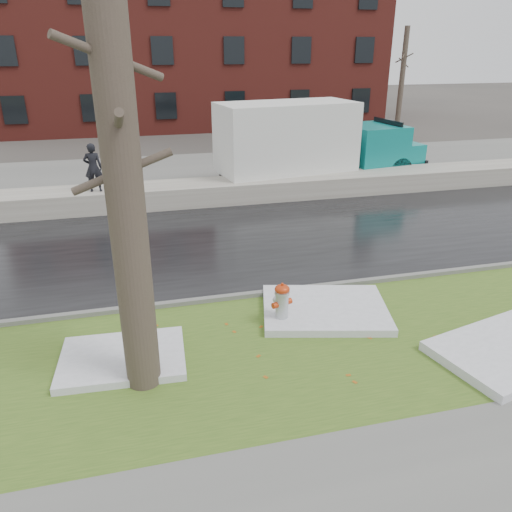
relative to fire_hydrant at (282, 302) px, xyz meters
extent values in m
plane|color=#47423D|center=(-0.04, 0.32, -0.53)|extent=(120.00, 120.00, 0.00)
cube|color=#36511B|center=(-0.04, -0.93, -0.51)|extent=(60.00, 4.50, 0.04)
cube|color=black|center=(-0.04, 4.82, -0.52)|extent=(60.00, 7.00, 0.03)
cube|color=slate|center=(-0.04, 13.32, -0.52)|extent=(60.00, 9.00, 0.03)
cube|color=slate|center=(-0.04, 1.32, -0.46)|extent=(60.00, 0.15, 0.14)
cube|color=#A3A095|center=(-0.04, 9.02, -0.16)|extent=(60.00, 1.60, 0.75)
cube|color=maroon|center=(1.96, 30.32, 4.47)|extent=(26.00, 12.00, 10.00)
cylinder|color=brown|center=(-6.04, 26.32, 2.72)|extent=(0.36, 0.36, 6.50)
cylinder|color=brown|center=(-6.04, 26.32, 3.67)|extent=(0.84, 1.62, 0.73)
cylinder|color=brown|center=(-6.04, 26.32, 4.57)|extent=(1.08, 1.26, 0.66)
cylinder|color=brown|center=(-6.04, 26.32, 3.07)|extent=(1.40, 0.61, 0.63)
cylinder|color=brown|center=(15.96, 24.32, 2.72)|extent=(0.36, 0.36, 6.50)
cylinder|color=brown|center=(15.96, 24.32, 3.67)|extent=(0.84, 1.62, 0.73)
cylinder|color=brown|center=(15.96, 24.32, 4.57)|extent=(1.08, 1.26, 0.66)
cylinder|color=brown|center=(15.96, 24.32, 3.07)|extent=(1.40, 0.61, 0.63)
cylinder|color=#AAAEB2|center=(0.00, -0.01, -0.10)|extent=(0.33, 0.33, 0.79)
ellipsoid|color=#AB2E0D|center=(0.00, -0.01, 0.30)|extent=(0.38, 0.38, 0.18)
cylinder|color=#AB2E0D|center=(0.00, -0.01, 0.40)|extent=(0.07, 0.07, 0.06)
cylinder|color=#AB2E0D|center=(-0.15, -0.06, -0.02)|extent=(0.15, 0.15, 0.12)
cylinder|color=#AB2E0D|center=(0.16, 0.04, -0.02)|extent=(0.15, 0.15, 0.12)
cylinder|color=#AAAEB2|center=(-0.05, 0.15, -0.02)|extent=(0.19, 0.16, 0.16)
cylinder|color=brown|center=(-2.81, -1.24, 3.03)|extent=(0.73, 0.73, 7.04)
cylinder|color=brown|center=(-2.81, -1.24, 3.73)|extent=(0.22, 1.75, 0.73)
cylinder|color=brown|center=(-2.81, -1.24, 4.64)|extent=(1.42, 0.84, 0.66)
cylinder|color=brown|center=(-2.81, -1.24, 3.13)|extent=(1.46, 0.16, 0.63)
cube|color=black|center=(4.47, 10.32, 0.10)|extent=(7.79, 2.07, 0.21)
cube|color=silver|center=(3.22, 10.14, 1.50)|extent=(5.51, 3.14, 2.61)
cube|color=#0D7977|center=(7.19, 10.71, 0.92)|extent=(2.53, 2.61, 1.64)
cube|color=#0D7977|center=(8.58, 10.91, 0.53)|extent=(1.45, 2.27, 0.87)
cube|color=black|center=(7.86, 10.81, 1.50)|extent=(0.35, 1.92, 0.87)
cube|color=black|center=(0.07, 9.68, -0.22)|extent=(1.80, 1.39, 0.65)
cylinder|color=black|center=(8.05, 9.81, 0.00)|extent=(1.09, 0.44, 1.06)
cylinder|color=black|center=(7.76, 11.82, 0.00)|extent=(1.09, 0.44, 1.06)
cylinder|color=black|center=(3.66, 9.17, 0.00)|extent=(1.09, 0.44, 1.06)
cylinder|color=black|center=(3.37, 11.18, 0.00)|extent=(1.09, 0.44, 1.06)
cylinder|color=black|center=(2.13, 8.95, 0.00)|extent=(1.09, 0.44, 1.06)
cylinder|color=black|center=(1.84, 10.96, 0.00)|extent=(1.09, 0.44, 1.06)
imported|color=black|center=(-3.93, 8.74, 1.03)|extent=(0.61, 0.42, 1.62)
cube|color=silver|center=(1.03, 0.22, -0.41)|extent=(3.01, 2.57, 0.16)
cube|color=silver|center=(-3.16, -0.57, -0.42)|extent=(2.29, 1.72, 0.14)
cube|color=silver|center=(3.80, -2.08, -0.40)|extent=(3.14, 2.41, 0.18)
camera|label=1|loc=(-2.67, -8.49, 4.79)|focal=35.00mm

